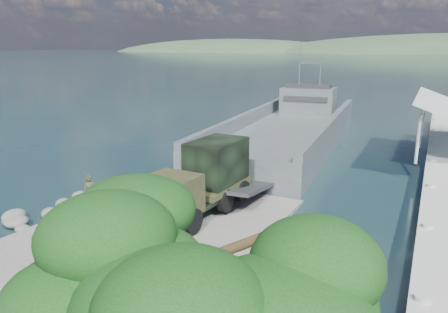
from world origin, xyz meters
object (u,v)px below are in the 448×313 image
landing_craft (287,137)px  soldier (91,200)px  overhang_tree (186,297)px  military_truck (204,179)px

landing_craft → soldier: (-3.08, -21.39, 0.56)m
soldier → overhang_tree: size_ratio=0.24×
military_truck → overhang_tree: 15.47m
military_truck → soldier: (-4.59, -3.06, -0.84)m
landing_craft → overhang_tree: (8.54, -31.80, 4.32)m
landing_craft → overhang_tree: size_ratio=4.67×
military_truck → soldier: military_truck is taller
landing_craft → soldier: landing_craft is taller
military_truck → soldier: size_ratio=4.41×
overhang_tree → landing_craft: bearing=105.0°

